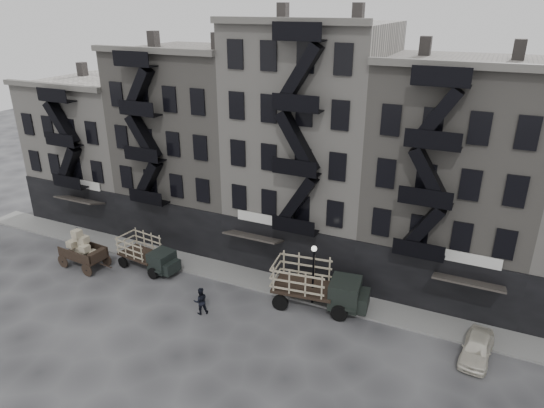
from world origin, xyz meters
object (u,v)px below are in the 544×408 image
at_px(wagon, 81,246).
at_px(pedestrian_mid, 201,301).
at_px(stake_truck_west, 147,252).
at_px(stake_truck_east, 317,283).
at_px(pedestrian_west, 78,239).
at_px(car_east, 477,348).

height_order(wagon, pedestrian_mid, wagon).
height_order(stake_truck_west, pedestrian_mid, stake_truck_west).
xyz_separation_m(stake_truck_east, pedestrian_mid, (-6.32, -3.87, -0.82)).
distance_m(wagon, stake_truck_east, 17.65).
relative_size(wagon, pedestrian_mid, 2.01).
bearing_deg(stake_truck_east, pedestrian_mid, -155.60).
bearing_deg(pedestrian_west, wagon, -71.78).
height_order(wagon, car_east, wagon).
distance_m(stake_truck_east, car_east, 9.81).
bearing_deg(pedestrian_west, stake_truck_west, -33.60).
relative_size(pedestrian_west, pedestrian_mid, 1.02).
height_order(car_east, pedestrian_mid, pedestrian_mid).
xyz_separation_m(stake_truck_east, car_east, (9.70, -0.95, -1.10)).
bearing_deg(stake_truck_west, stake_truck_east, 10.26).
height_order(wagon, stake_truck_east, stake_truck_east).
height_order(car_east, pedestrian_west, pedestrian_west).
relative_size(stake_truck_west, car_east, 1.34).
bearing_deg(pedestrian_west, stake_truck_east, -31.04).
distance_m(wagon, pedestrian_west, 3.10).
bearing_deg(wagon, stake_truck_east, 12.74).
bearing_deg(pedestrian_west, pedestrian_mid, -46.37).
xyz_separation_m(wagon, car_east, (27.17, 1.55, -1.07)).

